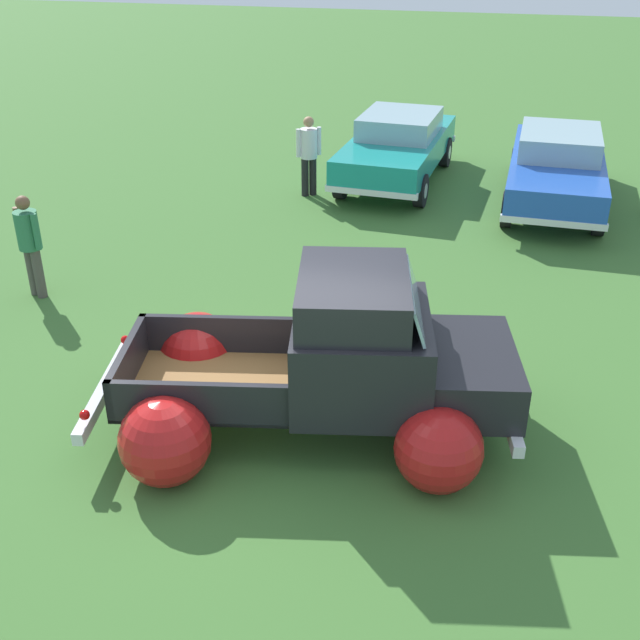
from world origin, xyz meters
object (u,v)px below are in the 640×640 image
object	(u,v)px
vintage_pickup_truck	(337,371)
spectator_0	(309,151)
show_car_1	(557,165)
spectator_2	(30,240)
show_car_0	(398,145)

from	to	relation	value
vintage_pickup_truck	spectator_0	bearing A→B (deg)	95.57
show_car_1	spectator_2	bearing A→B (deg)	-49.64
show_car_1	spectator_2	world-z (taller)	spectator_2
show_car_0	spectator_0	size ratio (longest dim) A/B	2.84
spectator_0	show_car_0	bearing A→B (deg)	95.05
vintage_pickup_truck	show_car_1	bearing A→B (deg)	62.35
vintage_pickup_truck	show_car_1	xyz separation A→B (m)	(2.55, 8.47, 0.03)
show_car_0	spectator_2	size ratio (longest dim) A/B	2.88
show_car_0	show_car_1	bearing A→B (deg)	81.95
show_car_0	spectator_0	world-z (taller)	spectator_0
spectator_0	spectator_2	world-z (taller)	spectator_0
spectator_0	show_car_1	bearing A→B (deg)	62.37
spectator_0	spectator_2	bearing A→B (deg)	-62.76
vintage_pickup_truck	spectator_2	xyz separation A→B (m)	(-5.18, 2.30, 0.14)
show_car_0	show_car_1	distance (m)	3.33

